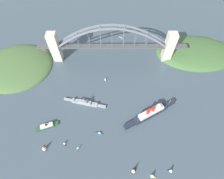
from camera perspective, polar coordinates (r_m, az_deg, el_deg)
The scene contains 16 objects.
ground_plane at distance 342.10m, azimuth -0.00°, elevation 10.27°, with size 1400.00×1400.00×0.00m, color #3D4C56.
harbor_arch_bridge at distance 319.59m, azimuth -0.00°, elevation 14.32°, with size 273.31×15.47×75.27m.
headland_west_shore at distance 394.39m, azimuth 26.35°, elevation 11.12°, with size 160.26×103.47×26.29m.
headland_east_shore at distance 375.11m, azimuth -29.01°, elevation 6.84°, with size 135.72×123.55×23.52m.
ocean_liner at distance 273.63m, azimuth 12.82°, elevation -7.68°, with size 86.85×51.27×20.30m.
naval_cruiser at distance 282.65m, azimuth -9.04°, elevation -4.33°, with size 70.74×19.14×16.12m.
harbor_ferry_steamer at distance 279.54m, azimuth -21.03°, elevation -11.36°, with size 33.30×16.19×8.26m.
seaplane_taxiing_near_bridge at distance 385.12m, azimuth 3.14°, elevation 16.85°, with size 9.55×9.58×4.93m.
small_boat_0 at distance 305.34m, azimuth -2.24°, elevation 3.51°, with size 6.52×4.09×6.65m.
small_boat_1 at distance 260.15m, azimuth -4.33°, elevation -14.44°, with size 12.34×4.51×2.57m.
small_boat_2 at distance 256.02m, azimuth 19.29°, elevation -24.28°, with size 7.40×4.65×8.72m.
small_boat_3 at distance 249.12m, azimuth 13.52°, elevation -26.34°, with size 7.96×5.83×8.24m.
small_boat_4 at distance 261.88m, azimuth -15.69°, elevation -16.90°, with size 5.04×5.96×6.28m.
small_boat_5 at distance 257.72m, azimuth -11.30°, elevation -18.72°, with size 7.21×9.07×2.20m.
small_boat_6 at distance 244.86m, azimuth 7.31°, elevation -25.41°, with size 8.03×8.06×10.85m.
small_boat_7 at distance 266.24m, azimuth -21.98°, elevation -17.76°, with size 7.62×9.55×11.17m.
Camera 1 is at (0.05, 238.02, 245.72)m, focal length 27.26 mm.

